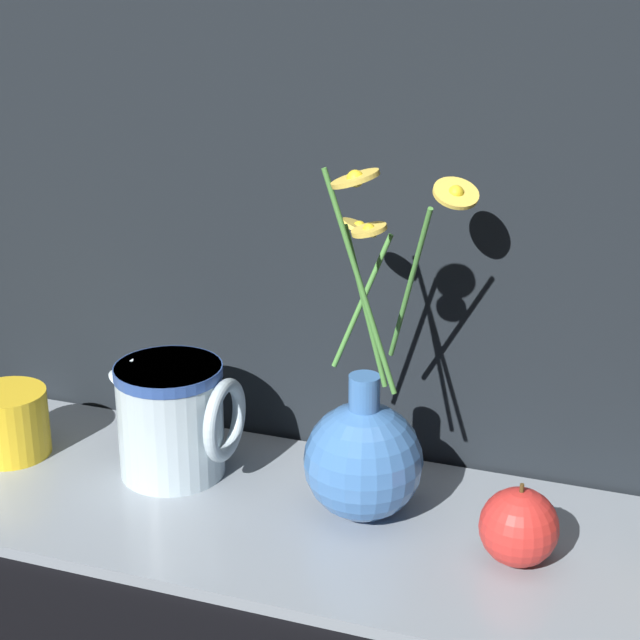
# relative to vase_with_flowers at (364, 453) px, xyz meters

# --- Properties ---
(ground_plane) EXTENTS (6.00, 6.00, 0.00)m
(ground_plane) POSITION_rel_vase_with_flowers_xyz_m (-0.05, -0.02, -0.08)
(ground_plane) COLOR black
(shelf) EXTENTS (0.86, 0.30, 0.01)m
(shelf) POSITION_rel_vase_with_flowers_xyz_m (-0.05, -0.02, -0.07)
(shelf) COLOR gray
(shelf) RESTS_ON ground_plane
(vase_with_flowers) EXTENTS (0.16, 0.17, 0.36)m
(vase_with_flowers) POSITION_rel_vase_with_flowers_xyz_m (0.00, 0.00, 0.00)
(vase_with_flowers) COLOR #3F72B7
(vase_with_flowers) RESTS_ON shelf
(yellow_mug) EXTENTS (0.10, 0.09, 0.07)m
(yellow_mug) POSITION_rel_vase_with_flowers_xyz_m (-0.41, -0.01, -0.03)
(yellow_mug) COLOR yellow
(yellow_mug) RESTS_ON shelf
(ceramic_pitcher) EXTENTS (0.14, 0.11, 0.13)m
(ceramic_pitcher) POSITION_rel_vase_with_flowers_xyz_m (-0.21, 0.01, 0.00)
(ceramic_pitcher) COLOR silver
(ceramic_pitcher) RESTS_ON shelf
(orange_fruit) EXTENTS (0.07, 0.07, 0.08)m
(orange_fruit) POSITION_rel_vase_with_flowers_xyz_m (0.16, -0.03, -0.03)
(orange_fruit) COLOR red
(orange_fruit) RESTS_ON shelf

